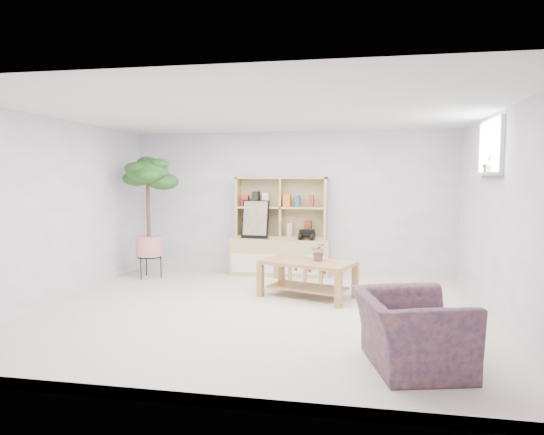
% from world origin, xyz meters
% --- Properties ---
extents(floor, '(5.50, 5.00, 0.01)m').
position_xyz_m(floor, '(0.00, 0.00, 0.00)').
color(floor, beige).
rests_on(floor, ground).
extents(ceiling, '(5.50, 5.00, 0.01)m').
position_xyz_m(ceiling, '(0.00, 0.00, 2.40)').
color(ceiling, silver).
rests_on(ceiling, walls).
extents(walls, '(5.51, 5.01, 2.40)m').
position_xyz_m(walls, '(0.00, 0.00, 1.20)').
color(walls, silver).
rests_on(walls, floor).
extents(baseboard, '(5.50, 5.00, 0.10)m').
position_xyz_m(baseboard, '(0.00, 0.00, 0.05)').
color(baseboard, silver).
rests_on(baseboard, floor).
extents(window, '(0.10, 0.98, 0.68)m').
position_xyz_m(window, '(2.73, 0.60, 2.00)').
color(window, silver).
rests_on(window, walls).
extents(window_sill, '(0.14, 1.00, 0.04)m').
position_xyz_m(window_sill, '(2.67, 0.60, 1.68)').
color(window_sill, silver).
rests_on(window_sill, walls).
extents(storage_unit, '(1.64, 0.55, 1.64)m').
position_xyz_m(storage_unit, '(-0.14, 2.24, 0.82)').
color(storage_unit, tan).
rests_on(storage_unit, floor).
extents(poster, '(0.47, 0.16, 0.64)m').
position_xyz_m(poster, '(-0.55, 2.17, 0.93)').
color(poster, gold).
rests_on(poster, storage_unit).
extents(toy_truck, '(0.36, 0.26, 0.19)m').
position_xyz_m(toy_truck, '(0.32, 2.15, 0.71)').
color(toy_truck, black).
rests_on(toy_truck, storage_unit).
extents(coffee_table, '(1.38, 1.04, 0.50)m').
position_xyz_m(coffee_table, '(0.48, 0.80, 0.25)').
color(coffee_table, olive).
rests_on(coffee_table, floor).
extents(table_plant, '(0.25, 0.23, 0.25)m').
position_xyz_m(table_plant, '(0.63, 0.82, 0.62)').
color(table_plant, '#276724').
rests_on(table_plant, coffee_table).
extents(floor_tree, '(0.84, 0.84, 1.98)m').
position_xyz_m(floor_tree, '(-2.19, 1.60, 0.99)').
color(floor_tree, '#144918').
rests_on(floor_tree, floor).
extents(armchair, '(1.06, 1.15, 0.72)m').
position_xyz_m(armchair, '(1.63, -1.47, 0.36)').
color(armchair, '#171D4B').
rests_on(armchair, floor).
extents(sill_plant, '(0.14, 0.13, 0.21)m').
position_xyz_m(sill_plant, '(2.67, 0.50, 1.81)').
color(sill_plant, '#144918').
rests_on(sill_plant, window_sill).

